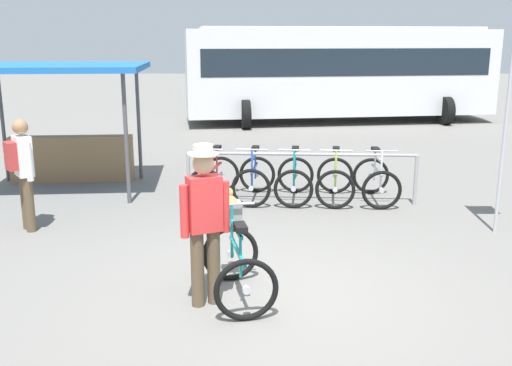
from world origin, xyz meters
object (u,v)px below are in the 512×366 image
object	(u,v)px
racked_bike_red	(212,178)
featured_bicycle	(234,253)
racked_bike_teal	(293,179)
market_stall	(61,113)
racked_bike_white	(374,181)
racked_bike_blue	(252,179)
bus_distant	(337,69)
pedestrian_with_backpack	(21,168)
person_with_featured_bike	(203,219)
racked_bike_lime	(333,180)

from	to	relation	value
racked_bike_red	featured_bicycle	size ratio (longest dim) A/B	0.98
racked_bike_teal	market_stall	bearing A→B (deg)	167.29
racked_bike_white	market_stall	xyz separation A→B (m)	(-5.63, 1.03, 1.03)
racked_bike_blue	bus_distant	bearing A→B (deg)	74.26
racked_bike_red	pedestrian_with_backpack	xyz separation A→B (m)	(-2.63, -1.72, 0.57)
racked_bike_teal	pedestrian_with_backpack	xyz separation A→B (m)	(-4.03, -1.64, 0.57)
racked_bike_red	featured_bicycle	world-z (taller)	featured_bicycle
racked_bike_red	person_with_featured_bike	size ratio (longest dim) A/B	0.71
person_with_featured_bike	racked_bike_white	bearing A→B (deg)	57.15
racked_bike_blue	pedestrian_with_backpack	distance (m)	3.77
racked_bike_teal	racked_bike_lime	distance (m)	0.70
racked_bike_blue	racked_bike_teal	bearing A→B (deg)	-3.29
person_with_featured_bike	racked_bike_red	bearing A→B (deg)	92.74
racked_bike_lime	racked_bike_white	bearing A→B (deg)	-3.29
featured_bicycle	person_with_featured_bike	world-z (taller)	person_with_featured_bike
featured_bicycle	person_with_featured_bike	bearing A→B (deg)	-141.98
racked_bike_red	racked_bike_lime	distance (m)	2.10
racked_bike_white	market_stall	bearing A→B (deg)	169.59
racked_bike_red	pedestrian_with_backpack	world-z (taller)	pedestrian_with_backpack
racked_bike_red	person_with_featured_bike	distance (m)	4.22
racked_bike_blue	racked_bike_white	xyz separation A→B (m)	(2.10, -0.12, -0.00)
racked_bike_lime	market_stall	xyz separation A→B (m)	(-4.93, 0.99, 1.03)
racked_bike_red	featured_bicycle	xyz separation A→B (m)	(0.51, -3.94, 0.12)
featured_bicycle	market_stall	distance (m)	5.93
featured_bicycle	racked_bike_teal	bearing A→B (deg)	77.02
pedestrian_with_backpack	racked_bike_teal	bearing A→B (deg)	22.13
featured_bicycle	market_stall	bearing A→B (deg)	124.78
racked_bike_white	featured_bicycle	bearing A→B (deg)	-121.19
racked_bike_teal	racked_bike_white	bearing A→B (deg)	-3.29
racked_bike_red	racked_bike_white	xyz separation A→B (m)	(2.80, -0.16, 0.00)
racked_bike_white	featured_bicycle	world-z (taller)	featured_bicycle
racked_bike_blue	racked_bike_lime	distance (m)	1.40
racked_bike_blue	racked_bike_red	bearing A→B (deg)	176.71
person_with_featured_bike	market_stall	size ratio (longest dim) A/B	0.53
racked_bike_lime	bus_distant	distance (m)	10.03
racked_bike_lime	featured_bicycle	bearing A→B (deg)	-112.58
racked_bike_lime	person_with_featured_bike	bearing A→B (deg)	-115.04
racked_bike_lime	featured_bicycle	xyz separation A→B (m)	(-1.59, -3.82, 0.12)
racked_bike_lime	bus_distant	xyz separation A→B (m)	(1.36, 9.85, 1.37)
bus_distant	market_stall	distance (m)	10.86
racked_bike_blue	racked_bike_lime	size ratio (longest dim) A/B	0.99
racked_bike_teal	bus_distant	distance (m)	10.11
featured_bicycle	person_with_featured_bike	xyz separation A→B (m)	(-0.31, -0.24, 0.46)
pedestrian_with_backpack	bus_distant	world-z (taller)	bus_distant
racked_bike_lime	racked_bike_white	size ratio (longest dim) A/B	1.06
racked_bike_teal	person_with_featured_bike	distance (m)	4.31
featured_bicycle	pedestrian_with_backpack	xyz separation A→B (m)	(-3.14, 2.22, 0.45)
racked_bike_teal	bus_distant	bearing A→B (deg)	78.17
racked_bike_blue	pedestrian_with_backpack	bearing A→B (deg)	-153.25
racked_bike_teal	person_with_featured_bike	size ratio (longest dim) A/B	0.66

